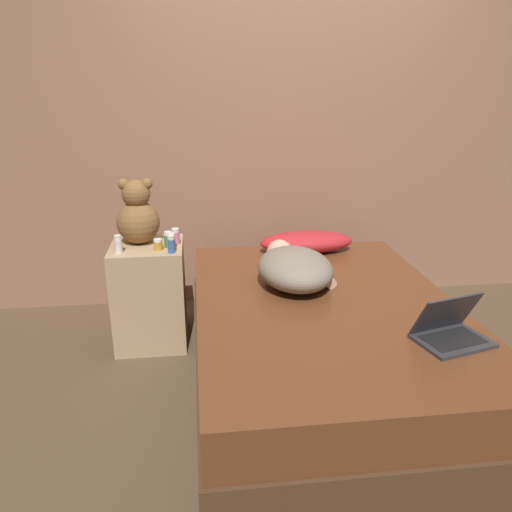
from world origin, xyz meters
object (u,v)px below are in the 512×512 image
(bottle_white, at_px, (118,244))
(bottle_blue, at_px, (171,244))
(bottle_pink, at_px, (176,236))
(person_lying, at_px, (294,267))
(pillow, at_px, (306,242))
(bottle_orange, at_px, (172,242))
(teddy_bear, at_px, (138,215))
(bottle_green, at_px, (168,239))
(laptop, at_px, (450,330))
(bottle_amber, at_px, (158,245))

(bottle_white, bearing_deg, bottle_blue, -6.44)
(bottle_pink, bearing_deg, person_lying, -28.42)
(pillow, xyz_separation_m, bottle_orange, (-0.87, -0.28, 0.12))
(bottle_blue, bearing_deg, pillow, 21.28)
(person_lying, height_order, bottle_blue, bottle_blue)
(bottle_orange, distance_m, bottle_pink, 0.10)
(teddy_bear, xyz_separation_m, bottle_pink, (0.22, -0.05, -0.12))
(person_lying, distance_m, bottle_pink, 0.75)
(bottle_green, bearing_deg, bottle_white, -164.67)
(bottle_orange, relative_size, bottle_white, 0.93)
(teddy_bear, relative_size, bottle_pink, 4.01)
(person_lying, bearing_deg, bottle_orange, 154.09)
(bottle_pink, bearing_deg, bottle_blue, -97.06)
(laptop, bearing_deg, bottle_pink, 123.78)
(laptop, distance_m, bottle_green, 1.63)
(bottle_pink, relative_size, bottle_green, 1.03)
(bottle_orange, bearing_deg, pillow, 17.73)
(teddy_bear, xyz_separation_m, bottle_amber, (0.12, -0.15, -0.14))
(person_lying, distance_m, bottle_amber, 0.80)
(bottle_blue, bearing_deg, bottle_amber, 141.17)
(bottle_orange, bearing_deg, bottle_blue, -90.82)
(teddy_bear, bearing_deg, bottle_orange, -37.57)
(bottle_amber, xyz_separation_m, bottle_blue, (0.08, -0.06, 0.02))
(bottle_orange, height_order, bottle_amber, bottle_orange)
(laptop, height_order, bottle_orange, bottle_orange)
(person_lying, relative_size, teddy_bear, 1.76)
(bottle_blue, relative_size, bottle_green, 1.09)
(person_lying, relative_size, bottle_amber, 10.68)
(laptop, bearing_deg, pillow, 91.65)
(bottle_orange, height_order, bottle_white, bottle_white)
(person_lying, xyz_separation_m, laptop, (0.55, -0.72, -0.05))
(laptop, bearing_deg, bottle_blue, 128.75)
(bottle_blue, bearing_deg, bottle_orange, 89.18)
(pillow, bearing_deg, laptop, -73.74)
(teddy_bear, relative_size, bottle_amber, 6.05)
(laptop, height_order, bottle_pink, bottle_pink)
(laptop, distance_m, teddy_bear, 1.84)
(pillow, bearing_deg, teddy_bear, -173.45)
(person_lying, bearing_deg, teddy_bear, 149.76)
(bottle_white, bearing_deg, bottle_green, 15.33)
(bottle_blue, bearing_deg, bottle_white, 173.56)
(bottle_orange, bearing_deg, bottle_green, 115.19)
(bottle_orange, bearing_deg, bottle_amber, 177.69)
(pillow, xyz_separation_m, bottle_amber, (-0.95, -0.27, 0.11))
(person_lying, xyz_separation_m, bottle_white, (-0.98, 0.23, 0.10))
(bottle_pink, xyz_separation_m, bottle_blue, (-0.02, -0.16, 0.00))
(teddy_bear, height_order, bottle_amber, teddy_bear)
(pillow, xyz_separation_m, person_lying, (-0.19, -0.53, 0.03))
(bottle_white, bearing_deg, bottle_pink, 21.51)
(teddy_bear, distance_m, bottle_blue, 0.32)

